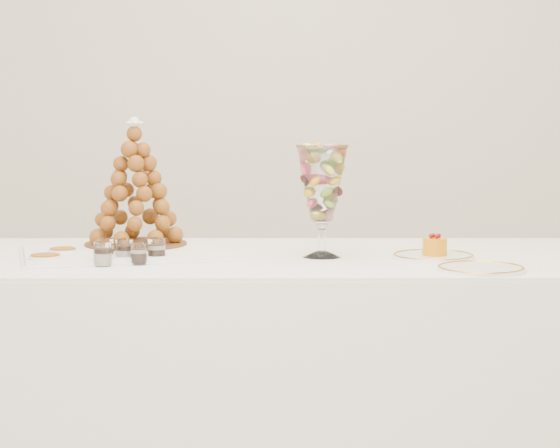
{
  "coord_description": "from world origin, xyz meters",
  "views": [
    {
      "loc": [
        0.16,
        -2.91,
        1.29
      ],
      "look_at": [
        0.05,
        0.22,
        0.94
      ],
      "focal_mm": 70.0,
      "sensor_mm": 36.0,
      "label": 1
    }
  ],
  "objects": [
    {
      "name": "spare_plate",
      "position": [
        0.61,
        0.1,
        0.83
      ],
      "size": [
        0.24,
        0.24,
        0.01
      ],
      "primitive_type": "cylinder",
      "color": "white",
      "rests_on": "buffet_table"
    },
    {
      "name": "verrine_c",
      "position": [
        -0.31,
        0.24,
        0.86
      ],
      "size": [
        0.06,
        0.06,
        0.07
      ],
      "primitive_type": "cylinder",
      "rotation": [
        0.0,
        0.0,
        -0.07
      ],
      "color": "white",
      "rests_on": "buffet_table"
    },
    {
      "name": "verrine_d",
      "position": [
        -0.45,
        0.15,
        0.86
      ],
      "size": [
        0.06,
        0.06,
        0.07
      ],
      "primitive_type": "cylinder",
      "rotation": [
        0.0,
        0.0,
        -0.15
      ],
      "color": "white",
      "rests_on": "buffet_table"
    },
    {
      "name": "mousse_cake",
      "position": [
        0.51,
        0.33,
        0.86
      ],
      "size": [
        0.07,
        0.07,
        0.07
      ],
      "color": "orange",
      "rests_on": "cake_plate"
    },
    {
      "name": "macaron_vase",
      "position": [
        0.17,
        0.36,
        1.04
      ],
      "size": [
        0.15,
        0.15,
        0.34
      ],
      "color": "white",
      "rests_on": "buffet_table"
    },
    {
      "name": "verrine_a",
      "position": [
        -0.47,
        0.27,
        0.86
      ],
      "size": [
        0.06,
        0.06,
        0.06
      ],
      "primitive_type": "cylinder",
      "rotation": [
        0.0,
        0.0,
        0.32
      ],
      "color": "white",
      "rests_on": "buffet_table"
    },
    {
      "name": "buffet_table",
      "position": [
        -0.06,
        0.38,
        0.41
      ],
      "size": [
        2.2,
        0.95,
        0.82
      ],
      "rotation": [
        0.0,
        0.0,
        0.04
      ],
      "color": "white",
      "rests_on": "ground"
    },
    {
      "name": "lace_tray",
      "position": [
        -0.45,
        0.38,
        0.83
      ],
      "size": [
        0.67,
        0.57,
        0.02
      ],
      "primitive_type": "cube",
      "rotation": [
        0.0,
        0.0,
        0.29
      ],
      "color": "white",
      "rests_on": "buffet_table"
    },
    {
      "name": "cake_plate",
      "position": [
        0.51,
        0.34,
        0.83
      ],
      "size": [
        0.25,
        0.25,
        0.01
      ],
      "primitive_type": "cylinder",
      "color": "white",
      "rests_on": "buffet_table"
    },
    {
      "name": "verrine_e",
      "position": [
        -0.36,
        0.18,
        0.86
      ],
      "size": [
        0.06,
        0.06,
        0.06
      ],
      "primitive_type": "cylinder",
      "rotation": [
        0.0,
        0.0,
        -0.28
      ],
      "color": "white",
      "rests_on": "buffet_table"
    },
    {
      "name": "verrine_b",
      "position": [
        -0.4,
        0.22,
        0.86
      ],
      "size": [
        0.06,
        0.06,
        0.07
      ],
      "primitive_type": "cylinder",
      "rotation": [
        0.0,
        0.0,
        0.16
      ],
      "color": "white",
      "rests_on": "buffet_table"
    },
    {
      "name": "croquembouche",
      "position": [
        -0.41,
        0.48,
        1.04
      ],
      "size": [
        0.34,
        0.34,
        0.4
      ],
      "rotation": [
        0.0,
        0.0,
        0.35
      ],
      "color": "brown",
      "rests_on": "lace_tray"
    },
    {
      "name": "ramekin_back",
      "position": [
        -0.61,
        0.31,
        0.84
      ],
      "size": [
        0.09,
        0.09,
        0.03
      ],
      "primitive_type": "cylinder",
      "color": "white",
      "rests_on": "buffet_table"
    },
    {
      "name": "ramekin_front",
      "position": [
        -0.62,
        0.16,
        0.84
      ],
      "size": [
        0.09,
        0.09,
        0.03
      ],
      "primitive_type": "cylinder",
      "color": "white",
      "rests_on": "buffet_table"
    }
  ]
}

